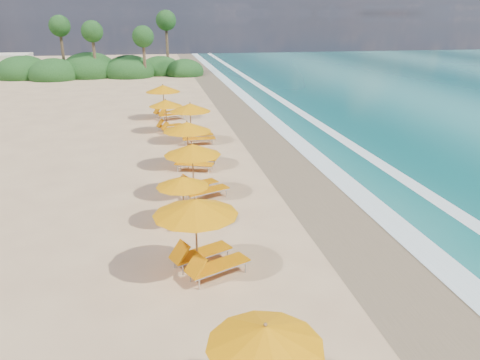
{
  "coord_description": "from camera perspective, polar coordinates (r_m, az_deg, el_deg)",
  "views": [
    {
      "loc": [
        -3.32,
        -17.9,
        7.63
      ],
      "look_at": [
        0.0,
        0.0,
        1.2
      ],
      "focal_mm": 35.35,
      "sensor_mm": 36.0,
      "label": 1
    }
  ],
  "objects": [
    {
      "name": "station_8",
      "position": [
        32.41,
        -8.62,
        7.95
      ],
      "size": [
        2.93,
        2.86,
        2.29
      ],
      "rotation": [
        0.0,
        0.0,
        0.33
      ],
      "color": "olive",
      "rests_on": "ground"
    },
    {
      "name": "station_6",
      "position": [
        24.41,
        -5.9,
        4.6
      ],
      "size": [
        3.22,
        3.15,
        2.53
      ],
      "rotation": [
        0.0,
        0.0,
        -0.33
      ],
      "color": "olive",
      "rests_on": "ground"
    },
    {
      "name": "treeline",
      "position": [
        64.1,
        -16.8,
        12.72
      ],
      "size": [
        25.8,
        8.8,
        9.74
      ],
      "color": "#163D14",
      "rests_on": "ground"
    },
    {
      "name": "station_5",
      "position": [
        20.5,
        -5.24,
        1.66
      ],
      "size": [
        3.24,
        3.21,
        2.49
      ],
      "rotation": [
        0.0,
        0.0,
        0.4
      ],
      "color": "olive",
      "rests_on": "ground"
    },
    {
      "name": "station_3",
      "position": [
        14.37,
        -4.61,
        -6.07
      ],
      "size": [
        3.41,
        3.39,
        2.6
      ],
      "rotation": [
        0.0,
        0.0,
        0.43
      ],
      "color": "olive",
      "rests_on": "ground"
    },
    {
      "name": "surf_foam",
      "position": [
        21.88,
        17.53,
        -1.83
      ],
      "size": [
        4.0,
        160.0,
        0.01
      ],
      "color": "white",
      "rests_on": "ground"
    },
    {
      "name": "station_4",
      "position": [
        17.82,
        -6.37,
        -2.07
      ],
      "size": [
        2.16,
        1.99,
        2.02
      ],
      "rotation": [
        0.0,
        0.0,
        0.0
      ],
      "color": "olive",
      "rests_on": "ground"
    },
    {
      "name": "beach_building",
      "position": [
        68.78,
        -26.88,
        12.23
      ],
      "size": [
        7.0,
        5.0,
        2.8
      ],
      "primitive_type": "cube",
      "color": "beige",
      "rests_on": "ground"
    },
    {
      "name": "wet_sand",
      "position": [
        20.79,
        10.92,
        -2.44
      ],
      "size": [
        4.0,
        160.0,
        0.01
      ],
      "primitive_type": "cube",
      "color": "#826A4D",
      "rests_on": "ground"
    },
    {
      "name": "ground",
      "position": [
        19.74,
        0.0,
        -3.29
      ],
      "size": [
        160.0,
        160.0,
        0.0
      ],
      "primitive_type": "plane",
      "color": "tan",
      "rests_on": "ground"
    },
    {
      "name": "station_7",
      "position": [
        29.36,
        -5.59,
        7.19
      ],
      "size": [
        2.74,
        2.53,
        2.57
      ],
      "rotation": [
        0.0,
        0.0,
        0.0
      ],
      "color": "olive",
      "rests_on": "ground"
    },
    {
      "name": "station_9",
      "position": [
        36.64,
        -8.91,
        9.59
      ],
      "size": [
        3.43,
        3.38,
        2.67
      ],
      "rotation": [
        0.0,
        0.0,
        0.36
      ],
      "color": "olive",
      "rests_on": "ground"
    }
  ]
}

